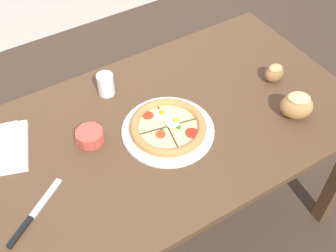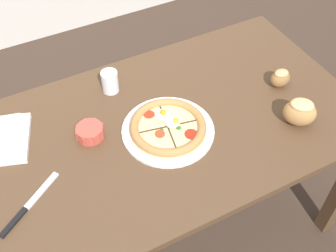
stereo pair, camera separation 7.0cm
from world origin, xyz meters
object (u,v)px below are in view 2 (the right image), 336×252
Objects in this scene: bread_piece_near at (280,78)px; ramekin_bowl at (90,132)px; pizza at (168,128)px; water_glass at (110,83)px; knife_main at (30,204)px; bread_piece_mid at (300,112)px; dining_table at (161,143)px.

ramekin_bowl is at bearing 173.15° from bread_piece_near.
pizza is 3.71× the size of water_glass.
ramekin_bowl is 0.25m from water_glass.
knife_main is (-0.52, -0.07, -0.02)m from pizza.
dining_table is at bearing 155.00° from bread_piece_mid.
knife_main is at bearing -172.11° from pizza.
water_glass is (-0.10, 0.30, 0.02)m from pizza.
ramekin_bowl is 0.46× the size of knife_main.
water_glass is (-0.09, 0.26, 0.13)m from dining_table.
bread_piece_mid is (0.69, -0.28, 0.03)m from ramekin_bowl.
water_glass reaches higher than knife_main.
water_glass is at bearing 6.41° from knife_main.
bread_piece_mid is (0.44, -0.18, 0.04)m from pizza.
dining_table is 0.52m from bread_piece_mid.
pizza is at bearing -71.43° from water_glass.
pizza is at bearing -26.76° from knife_main.
bread_piece_near is at bearing -29.77° from knife_main.
pizza is 0.50m from bread_piece_near.
bread_piece_mid reaches higher than bread_piece_near.
bread_piece_near is 0.20m from bread_piece_mid.
bread_piece_mid is 1.65× the size of water_glass.
pizza is 0.53m from knife_main.
bread_piece_mid is at bearing -25.00° from dining_table.
pizza is (0.01, -0.03, 0.11)m from dining_table.
water_glass is (0.16, 0.19, 0.02)m from ramekin_bowl.
bread_piece_mid is 0.66× the size of knife_main.
knife_main is at bearing -168.26° from dining_table.
dining_table is 16.67× the size of water_glass.
knife_main is (-0.96, 0.10, -0.05)m from bread_piece_mid.
bread_piece_near is 1.03m from knife_main.
knife_main is 0.56m from water_glass.
bread_piece_near reaches higher than dining_table.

